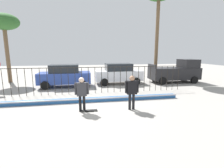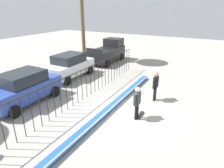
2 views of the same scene
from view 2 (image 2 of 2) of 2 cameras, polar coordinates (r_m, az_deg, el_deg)
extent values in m
plane|color=#9E9991|center=(10.93, 5.02, -7.93)|extent=(60.00, 60.00, 0.00)
cube|color=#235699|center=(11.26, 0.25, -6.27)|extent=(11.00, 0.36, 0.22)
cylinder|color=#B2B2B7|center=(11.14, 1.07, -5.97)|extent=(11.00, 0.09, 0.09)
cylinder|color=black|center=(8.87, -29.10, -11.31)|extent=(0.04, 0.04, 1.90)
cylinder|color=black|center=(9.08, -26.67, -10.08)|extent=(0.04, 0.04, 1.90)
cylinder|color=black|center=(9.30, -24.37, -8.90)|extent=(0.04, 0.04, 1.90)
cylinder|color=black|center=(9.54, -22.20, -7.76)|extent=(0.04, 0.04, 1.90)
cylinder|color=black|center=(9.79, -20.14, -6.67)|extent=(0.04, 0.04, 1.90)
cylinder|color=black|center=(10.07, -18.20, -5.63)|extent=(0.04, 0.04, 1.90)
cylinder|color=black|center=(10.35, -16.37, -4.63)|extent=(0.04, 0.04, 1.90)
cylinder|color=black|center=(10.65, -14.65, -3.69)|extent=(0.04, 0.04, 1.90)
cylinder|color=black|center=(10.96, -13.03, -2.80)|extent=(0.04, 0.04, 1.90)
cylinder|color=black|center=(11.28, -11.50, -1.95)|extent=(0.04, 0.04, 1.90)
cylinder|color=black|center=(11.61, -10.05, -1.16)|extent=(0.04, 0.04, 1.90)
cylinder|color=black|center=(11.95, -8.69, -0.40)|extent=(0.04, 0.04, 1.90)
cylinder|color=black|center=(12.30, -7.41, 0.31)|extent=(0.04, 0.04, 1.90)
cylinder|color=black|center=(12.65, -6.19, 0.99)|extent=(0.04, 0.04, 1.90)
cylinder|color=black|center=(13.02, -5.04, 1.62)|extent=(0.04, 0.04, 1.90)
cylinder|color=black|center=(13.38, -3.96, 2.22)|extent=(0.04, 0.04, 1.90)
cylinder|color=black|center=(13.76, -2.93, 2.79)|extent=(0.04, 0.04, 1.90)
cylinder|color=black|center=(14.14, -1.96, 3.32)|extent=(0.04, 0.04, 1.90)
cylinder|color=black|center=(14.53, -1.03, 3.83)|extent=(0.04, 0.04, 1.90)
cylinder|color=black|center=(14.92, -0.16, 4.31)|extent=(0.04, 0.04, 1.90)
cylinder|color=black|center=(15.31, 0.68, 4.76)|extent=(0.04, 0.04, 1.90)
cylinder|color=black|center=(15.71, 1.47, 5.19)|extent=(0.04, 0.04, 1.90)
cylinder|color=black|center=(16.11, 2.22, 5.60)|extent=(0.04, 0.04, 1.90)
cylinder|color=black|center=(16.52, 2.94, 5.99)|extent=(0.04, 0.04, 1.90)
cylinder|color=black|center=(16.92, 3.62, 6.36)|extent=(0.04, 0.04, 1.90)
cylinder|color=black|center=(17.34, 4.27, 6.70)|extent=(0.04, 0.04, 1.90)
cylinder|color=black|center=(17.75, 4.90, 7.04)|extent=(0.04, 0.04, 1.90)
cube|color=black|center=(11.64, -8.94, 3.85)|extent=(14.00, 0.04, 0.04)
cylinder|color=black|center=(10.07, 6.91, -8.14)|extent=(0.13, 0.13, 0.81)
cylinder|color=black|center=(10.23, 7.32, -7.66)|extent=(0.13, 0.13, 0.81)
cube|color=#333338|center=(9.81, 7.31, -4.15)|extent=(0.49, 0.21, 0.67)
sphere|color=beige|center=(9.62, 7.44, -1.66)|extent=(0.26, 0.26, 0.26)
cylinder|color=#333338|center=(9.54, 6.67, -4.65)|extent=(0.11, 0.11, 0.60)
cylinder|color=#333338|center=(10.05, 7.94, -3.32)|extent=(0.11, 0.11, 0.60)
cube|color=black|center=(10.57, 8.15, -8.77)|extent=(0.80, 0.20, 0.02)
cylinder|color=silver|center=(10.84, 8.27, -8.21)|extent=(0.05, 0.03, 0.05)
cylinder|color=silver|center=(10.79, 9.02, -8.38)|extent=(0.05, 0.03, 0.05)
cylinder|color=silver|center=(10.40, 7.22, -9.53)|extent=(0.05, 0.03, 0.05)
cylinder|color=silver|center=(10.35, 8.00, -9.71)|extent=(0.05, 0.03, 0.05)
cylinder|color=black|center=(12.16, 12.12, -2.99)|extent=(0.14, 0.14, 0.83)
cylinder|color=black|center=(12.34, 12.39, -2.65)|extent=(0.14, 0.14, 0.83)
cube|color=black|center=(11.97, 12.53, 0.49)|extent=(0.50, 0.22, 0.68)
sphere|color=#A87A5B|center=(11.81, 12.72, 2.66)|extent=(0.27, 0.27, 0.27)
cylinder|color=black|center=(11.68, 12.12, 0.18)|extent=(0.11, 0.11, 0.61)
cylinder|color=black|center=(12.23, 12.95, 1.10)|extent=(0.11, 0.11, 0.61)
cube|color=#2D479E|center=(12.64, -24.00, -1.64)|extent=(4.30, 1.90, 0.90)
cube|color=#1E2328|center=(12.38, -24.54, 1.68)|extent=(2.37, 1.71, 0.66)
cylinder|color=black|center=(14.33, -21.64, -0.58)|extent=(0.68, 0.22, 0.68)
cylinder|color=black|center=(13.00, -16.13, -2.09)|extent=(0.68, 0.22, 0.68)
cylinder|color=black|center=(11.34, -26.33, -7.18)|extent=(0.68, 0.22, 0.68)
cube|color=silver|center=(16.16, -12.13, 4.59)|extent=(4.30, 1.90, 0.90)
cube|color=#1E2328|center=(15.96, -12.35, 7.27)|extent=(2.37, 1.71, 0.66)
cylinder|color=black|center=(17.95, -11.39, 4.83)|extent=(0.68, 0.22, 0.68)
cylinder|color=black|center=(16.84, -6.35, 4.02)|extent=(0.68, 0.22, 0.68)
cylinder|color=black|center=(15.92, -17.99, 2.04)|extent=(0.68, 0.22, 0.68)
cylinder|color=black|center=(14.66, -12.76, 0.93)|extent=(0.68, 0.22, 0.68)
cube|color=black|center=(20.32, -1.48, 8.78)|extent=(4.70, 1.90, 1.10)
cube|color=black|center=(21.38, 0.45, 12.02)|extent=(1.50, 1.75, 0.80)
cube|color=black|center=(18.25, -5.11, 9.59)|extent=(0.12, 1.75, 0.36)
cylinder|color=black|center=(22.25, -1.57, 8.45)|extent=(0.68, 0.22, 0.68)
cylinder|color=black|center=(21.39, 2.90, 7.90)|extent=(0.68, 0.22, 0.68)
cylinder|color=black|center=(19.62, -6.22, 6.55)|extent=(0.68, 0.22, 0.68)
cylinder|color=black|center=(18.65, -1.35, 5.88)|extent=(0.68, 0.22, 0.68)
cylinder|color=brown|center=(20.22, -8.53, 17.46)|extent=(0.36, 0.36, 8.03)
camera|label=1|loc=(10.13, 57.63, -2.49)|focal=27.09mm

